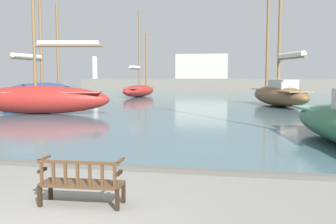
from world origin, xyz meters
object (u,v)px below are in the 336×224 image
Objects in this scene: sailboat_outer_starboard at (279,92)px; sailboat_mid_starboard at (41,89)px; sailboat_outer_port at (39,97)px; sailboat_far_starboard at (139,89)px; park_bench at (81,182)px.

sailboat_mid_starboard is at bearing 172.93° from sailboat_outer_starboard.
sailboat_far_starboard is (0.71, 21.88, -0.20)m from sailboat_outer_port.
sailboat_outer_port is at bearing 122.26° from park_bench.
sailboat_mid_starboard reaches higher than sailboat_far_starboard.
park_bench is 33.36m from sailboat_mid_starboard.
sailboat_mid_starboard is at bearing 121.05° from park_bench.
sailboat_outer_starboard is 18.90m from sailboat_outer_port.
sailboat_outer_starboard reaches higher than park_bench.
park_bench is 0.12× the size of sailboat_mid_starboard.
sailboat_outer_starboard reaches higher than sailboat_far_starboard.
sailboat_mid_starboard is at bearing -130.98° from sailboat_far_starboard.
sailboat_outer_port is 1.24× the size of sailboat_far_starboard.
sailboat_outer_starboard is 19.55m from sailboat_far_starboard.
sailboat_far_starboard is (-15.42, 12.02, -0.25)m from sailboat_outer_starboard.
park_bench is at bearing -103.46° from sailboat_outer_starboard.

